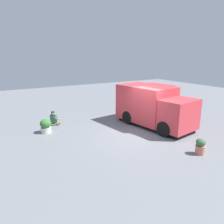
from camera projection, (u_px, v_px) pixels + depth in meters
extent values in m
plane|color=slate|center=(138.00, 133.00, 11.96)|extent=(40.00, 40.00, 0.00)
cube|color=#D7393F|center=(146.00, 103.00, 13.36)|extent=(3.62, 2.54, 2.17)
cube|color=#D7393F|center=(179.00, 115.00, 11.61)|extent=(1.70, 2.20, 1.69)
cube|color=black|center=(191.00, 112.00, 11.00)|extent=(0.25, 1.68, 0.64)
cube|color=black|center=(157.00, 99.00, 13.97)|extent=(1.84, 0.27, 0.76)
cube|color=red|center=(161.00, 84.00, 13.90)|extent=(2.08, 0.86, 0.03)
cube|color=black|center=(154.00, 124.00, 13.12)|extent=(4.75, 2.28, 0.23)
cylinder|color=black|center=(164.00, 129.00, 11.35)|extent=(0.86, 0.33, 0.83)
cylinder|color=black|center=(184.00, 122.00, 12.49)|extent=(0.86, 0.33, 0.83)
cylinder|color=black|center=(128.00, 117.00, 13.47)|extent=(0.86, 0.33, 0.83)
cylinder|color=black|center=(148.00, 112.00, 14.61)|extent=(0.86, 0.33, 0.83)
ellipsoid|color=olive|center=(54.00, 124.00, 13.39)|extent=(0.67, 0.68, 0.11)
cube|color=olive|center=(56.00, 124.00, 13.26)|extent=(0.32, 0.35, 0.11)
cube|color=olive|center=(58.00, 123.00, 13.45)|extent=(0.32, 0.35, 0.11)
cube|color=#37664F|center=(53.00, 119.00, 13.30)|extent=(0.40, 0.41, 0.55)
sphere|color=beige|center=(53.00, 113.00, 13.20)|extent=(0.23, 0.23, 0.23)
sphere|color=#413C1B|center=(53.00, 112.00, 13.20)|extent=(0.23, 0.23, 0.23)
cube|color=#37664F|center=(55.00, 118.00, 13.16)|extent=(0.29, 0.32, 0.28)
cube|color=#37664F|center=(56.00, 117.00, 13.36)|extent=(0.29, 0.32, 0.28)
cylinder|color=#E29E5C|center=(58.00, 119.00, 13.26)|extent=(0.24, 0.31, 0.09)
cube|color=red|center=(58.00, 119.00, 13.25)|extent=(0.18, 0.24, 0.02)
cylinder|color=silver|center=(132.00, 109.00, 16.86)|extent=(0.39, 0.39, 0.26)
torus|color=beige|center=(132.00, 107.00, 16.83)|extent=(0.42, 0.42, 0.04)
ellipsoid|color=#235521|center=(132.00, 105.00, 16.78)|extent=(0.46, 0.46, 0.39)
sphere|color=purple|center=(131.00, 104.00, 16.91)|extent=(0.08, 0.08, 0.08)
sphere|color=#A85EBF|center=(134.00, 105.00, 16.64)|extent=(0.08, 0.08, 0.08)
sphere|color=purple|center=(135.00, 104.00, 16.71)|extent=(0.05, 0.05, 0.05)
cylinder|color=#BF6E53|center=(200.00, 150.00, 9.38)|extent=(0.39, 0.39, 0.40)
torus|color=#C17258|center=(200.00, 146.00, 9.33)|extent=(0.42, 0.42, 0.04)
ellipsoid|color=#356839|center=(201.00, 142.00, 9.29)|extent=(0.41, 0.41, 0.35)
sphere|color=#F63E8A|center=(200.00, 142.00, 9.16)|extent=(0.06, 0.06, 0.06)
sphere|color=#F04196|center=(200.00, 142.00, 9.16)|extent=(0.07, 0.07, 0.07)
sphere|color=#D92996|center=(202.00, 141.00, 9.14)|extent=(0.07, 0.07, 0.07)
cylinder|color=silver|center=(46.00, 130.00, 11.99)|extent=(0.57, 0.57, 0.30)
torus|color=silver|center=(46.00, 128.00, 11.95)|extent=(0.59, 0.59, 0.04)
ellipsoid|color=#377032|center=(46.00, 124.00, 11.89)|extent=(0.61, 0.61, 0.52)
sphere|color=red|center=(42.00, 123.00, 11.66)|extent=(0.07, 0.07, 0.07)
sphere|color=red|center=(47.00, 120.00, 12.04)|extent=(0.07, 0.07, 0.07)
sphere|color=#E43645|center=(43.00, 123.00, 11.65)|extent=(0.05, 0.05, 0.05)
sphere|color=red|center=(45.00, 120.00, 12.01)|extent=(0.06, 0.06, 0.06)
sphere|color=#E42F48|center=(48.00, 121.00, 12.09)|extent=(0.05, 0.05, 0.05)
sphere|color=#CA334F|center=(42.00, 121.00, 11.85)|extent=(0.05, 0.05, 0.05)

